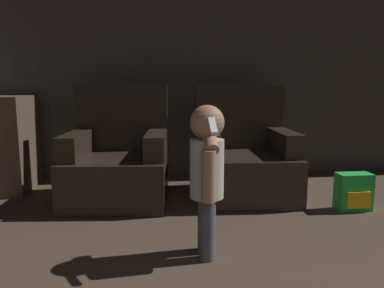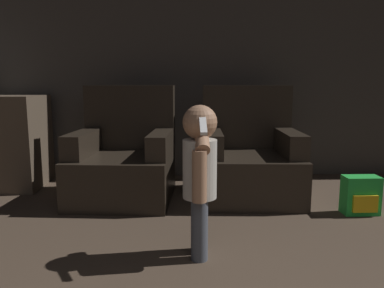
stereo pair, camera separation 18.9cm
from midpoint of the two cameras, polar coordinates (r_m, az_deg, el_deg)
The scene contains 5 objects.
wall_back at distance 4.08m, azimuth 5.54°, elevation 13.36°, with size 8.40×0.05×2.60m.
armchair_left at distance 3.34m, azimuth -8.65°, elevation -2.58°, with size 0.90×0.93×0.98m.
armchair_right at distance 3.39m, azimuth 10.31°, elevation -2.42°, with size 0.88×0.90×0.98m.
person_toddler at distance 2.12m, azimuth 3.77°, elevation -3.86°, with size 0.19×0.34×0.88m.
toy_backpack at distance 3.23m, azimuth 25.89°, elevation -7.09°, with size 0.27×0.16×0.30m.
Camera 2 is at (-0.44, 0.46, 1.00)m, focal length 35.00 mm.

